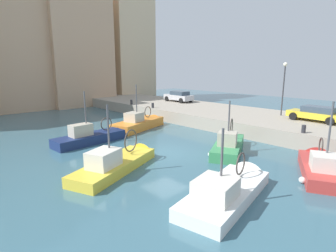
# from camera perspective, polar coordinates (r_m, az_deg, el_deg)

# --- Properties ---
(water_surface) EXTENTS (80.00, 80.00, 0.00)m
(water_surface) POSITION_cam_1_polar(r_m,az_deg,el_deg) (18.22, -0.68, -5.61)
(water_surface) COLOR #386070
(water_surface) RESTS_ON ground
(quay_wall) EXTENTS (9.00, 56.00, 1.20)m
(quay_wall) POSITION_cam_1_polar(r_m,az_deg,el_deg) (26.96, 17.66, 1.01)
(quay_wall) COLOR #9E9384
(quay_wall) RESTS_ON ground
(fishing_boat_green) EXTENTS (6.09, 4.21, 4.25)m
(fishing_boat_green) POSITION_cam_1_polar(r_m,az_deg,el_deg) (19.14, 12.63, -4.64)
(fishing_boat_green) COLOR #388951
(fishing_boat_green) RESTS_ON ground
(fishing_boat_white) EXTENTS (6.74, 3.22, 4.19)m
(fishing_boat_white) POSITION_cam_1_polar(r_m,az_deg,el_deg) (12.65, 12.85, -13.69)
(fishing_boat_white) COLOR white
(fishing_boat_white) RESTS_ON ground
(fishing_boat_orange) EXTENTS (6.77, 3.71, 5.01)m
(fishing_boat_orange) POSITION_cam_1_polar(r_m,az_deg,el_deg) (25.59, -5.77, -0.17)
(fishing_boat_orange) COLOR orange
(fishing_boat_orange) RESTS_ON ground
(fishing_boat_navy) EXTENTS (6.36, 2.07, 4.64)m
(fishing_boat_navy) POSITION_cam_1_polar(r_m,az_deg,el_deg) (21.45, -15.35, -2.96)
(fishing_boat_navy) COLOR navy
(fishing_boat_navy) RESTS_ON ground
(fishing_boat_yellow) EXTENTS (6.86, 4.17, 4.54)m
(fishing_boat_yellow) POSITION_cam_1_polar(r_m,az_deg,el_deg) (15.69, -10.22, -8.27)
(fishing_boat_yellow) COLOR gold
(fishing_boat_yellow) RESTS_ON ground
(fishing_boat_red) EXTENTS (5.95, 4.20, 4.88)m
(fishing_boat_red) POSITION_cam_1_polar(r_m,az_deg,el_deg) (16.95, 29.53, -8.23)
(fishing_boat_red) COLOR #BC3833
(fishing_boat_red) RESTS_ON ground
(parked_car_silver) EXTENTS (2.05, 4.19, 1.38)m
(parked_car_silver) POSITION_cam_1_polar(r_m,az_deg,el_deg) (35.43, 2.28, 6.28)
(parked_car_silver) COLOR #B7B7BC
(parked_car_silver) RESTS_ON quay_wall
(parked_car_yellow) EXTENTS (2.04, 4.33, 1.25)m
(parked_car_yellow) POSITION_cam_1_polar(r_m,az_deg,el_deg) (25.51, 28.73, 2.32)
(parked_car_yellow) COLOR gold
(parked_car_yellow) RESTS_ON quay_wall
(mooring_bollard_south) EXTENTS (0.28, 0.28, 0.55)m
(mooring_bollard_south) POSITION_cam_1_polar(r_m,az_deg,el_deg) (20.64, 26.63, -0.56)
(mooring_bollard_south) COLOR #2D2D33
(mooring_bollard_south) RESTS_ON quay_wall
(mooring_bollard_mid) EXTENTS (0.28, 0.28, 0.55)m
(mooring_bollard_mid) POSITION_cam_1_polar(r_m,az_deg,el_deg) (30.00, -3.23, 4.35)
(mooring_bollard_mid) COLOR #2D2D33
(mooring_bollard_mid) RESTS_ON quay_wall
(mooring_bollard_north) EXTENTS (0.28, 0.28, 0.55)m
(mooring_bollard_north) POSITION_cam_1_polar(r_m,az_deg,el_deg) (33.14, -7.69, 5.01)
(mooring_bollard_north) COLOR #2D2D33
(mooring_bollard_north) RESTS_ON quay_wall
(quay_streetlamp) EXTENTS (0.36, 0.36, 4.83)m
(quay_streetlamp) POSITION_cam_1_polar(r_m,az_deg,el_deg) (27.04, 23.22, 8.88)
(quay_streetlamp) COLOR #38383D
(quay_streetlamp) RESTS_ON quay_wall
(waterfront_building_west_mid) EXTENTS (9.40, 8.65, 17.21)m
(waterfront_building_west_mid) POSITION_cam_1_polar(r_m,az_deg,el_deg) (44.18, -19.30, 15.53)
(waterfront_building_west_mid) COLOR tan
(waterfront_building_west_mid) RESTS_ON ground
(waterfront_building_east_mid) EXTENTS (9.87, 6.63, 19.35)m
(waterfront_building_east_mid) POSITION_cam_1_polar(r_m,az_deg,el_deg) (41.61, -29.72, 16.38)
(waterfront_building_east_mid) COLOR tan
(waterfront_building_east_mid) RESTS_ON ground
(waterfront_building_east) EXTENTS (7.53, 6.67, 19.48)m
(waterfront_building_east) POSITION_cam_1_polar(r_m,az_deg,el_deg) (49.11, -8.51, 16.99)
(waterfront_building_east) COLOR beige
(waterfront_building_east) RESTS_ON ground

